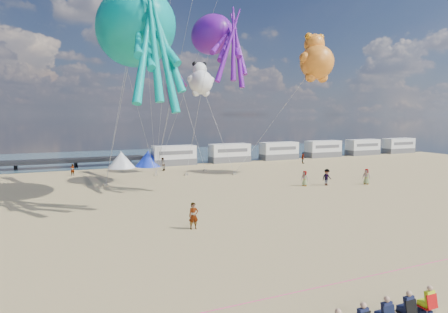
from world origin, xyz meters
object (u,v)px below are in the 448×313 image
Objects in this scene: spectator_row at (384,312)px; windsock_right at (171,98)px; beachgoer_1 at (162,164)px; kite_panda at (201,82)px; sandbag_a at (106,185)px; beachgoer_6 at (305,178)px; motorhome_0 at (174,155)px; motorhome_4 at (363,147)px; tent_blue at (148,159)px; motorhome_3 at (323,149)px; sandbag_e at (156,175)px; motorhome_2 at (279,151)px; standing_person at (194,216)px; windsock_mid at (178,76)px; kite_octopus_purple at (212,35)px; windsock_left at (132,32)px; tent_white at (121,160)px; beachgoer_3 at (303,158)px; sandbag_c at (234,174)px; sandbag_d at (205,170)px; beachgoer_2 at (327,177)px; motorhome_5 at (399,146)px; beachgoer_5 at (72,170)px; kite_octopus_teal at (135,28)px; beachgoer_0 at (366,177)px; kite_teddy_orange at (317,62)px; sandbag_b at (186,175)px.

windsock_right is (0.74, 28.35, 8.79)m from spectator_row.
beachgoer_1 is 0.34× the size of kite_panda.
beachgoer_1 reaches higher than sandbag_a.
beachgoer_6 is 0.31× the size of windsock_right.
motorhome_0 is 38.00m from motorhome_4.
beachgoer_6 is at bearing -63.67° from tent_blue.
windsock_right is at bearing -155.32° from motorhome_4.
windsock_right is at bearing -47.08° from sandbag_a.
tent_blue is 5.52m from beachgoer_1.
motorhome_3 is 35.25m from sandbag_e.
windsock_right is at bearing -141.30° from motorhome_2.
windsock_mid is (6.21, 22.31, 11.59)m from standing_person.
motorhome_2 is 1.23× the size of kite_panda.
kite_octopus_purple reaches higher than motorhome_2.
motorhome_3 is 1.07× the size of windsock_left.
tent_white is 0.66× the size of spectator_row.
beachgoer_3 is (28.54, 27.39, -0.02)m from standing_person.
sandbag_a is (-31.62, -7.80, -0.79)m from beachgoer_3.
windsock_right is at bearing -145.03° from sandbag_c.
beachgoer_1 reaches higher than sandbag_e.
motorhome_3 is 31.39m from beachgoer_6.
beachgoer_1 reaches higher than beachgoer_3.
motorhome_3 reaches higher than tent_blue.
beachgoer_6 is 18.96m from sandbag_e.
motorhome_0 is 35.16m from standing_person.
windsock_left reaches higher than sandbag_d.
beachgoer_2 is 0.34× the size of windsock_right.
kite_panda reaches higher than beachgoer_6.
motorhome_4 is 3.94× the size of beachgoer_6.
beachgoer_1 is at bearing 134.39° from sandbag_c.
windsock_left reaches higher than sandbag_c.
motorhome_4 and motorhome_5 have the same top height.
motorhome_2 is 4.45× the size of beachgoer_5.
kite_octopus_teal is at bearing 14.01° from beachgoer_1.
windsock_mid is (-17.45, 13.75, 11.63)m from beachgoer_0.
beachgoer_6 reaches higher than spectator_row.
beachgoer_1 is at bearing 121.25° from kite_teddy_orange.
beachgoer_0 is at bearing -19.48° from beachgoer_2.
sandbag_b is 0.05× the size of kite_octopus_purple.
motorhome_4 is at bearing 0.00° from tent_white.
kite_octopus_teal is at bearing 168.73° from beachgoer_2.
spectator_row is (-35.79, -48.82, -0.85)m from motorhome_3.
sandbag_b is 6.22m from sandbag_c.
motorhome_2 is 13.20× the size of sandbag_d.
motorhome_2 is at bearing 18.99° from windsock_left.
windsock_left is (-23.61, 10.43, 15.73)m from beachgoer_0.
beachgoer_5 is 10.76m from sandbag_e.
beachgoer_5 is 9.96m from sandbag_a.
beachgoer_6 is at bearing -142.45° from motorhome_4.
kite_teddy_orange reaches higher than beachgoer_5.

